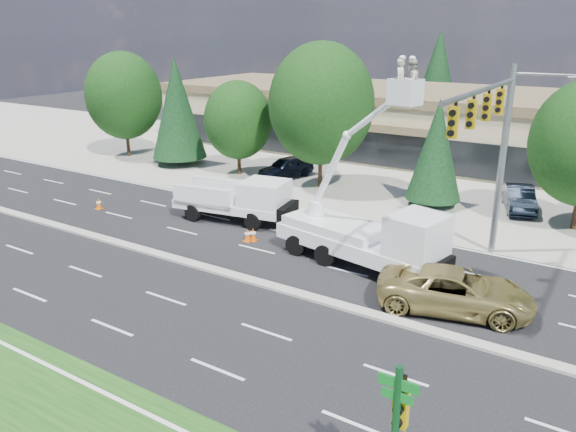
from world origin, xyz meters
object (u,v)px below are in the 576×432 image
Objects in this scene: bucket_truck at (371,228)px; minivan at (455,290)px; utility_pickup at (240,204)px; street_sign_pole at (397,427)px; signal_mast at (495,137)px.

bucket_truck is 4.99m from minivan.
utility_pickup is 14.20m from minivan.
street_sign_pole is at bearing -52.33° from bucket_truck.
street_sign_pole is (1.97, -15.45, -3.61)m from signal_mast.
utility_pickup is at bearing 177.44° from bucket_truck.
minivan is at bearing -26.34° from utility_pickup.
signal_mast is 7.14m from minivan.
utility_pickup is 1.15× the size of minivan.
street_sign_pole is 10.85m from minivan.
street_sign_pole is at bearing -82.73° from signal_mast.
minivan is (4.47, -1.88, -1.15)m from bucket_truck.
minivan is at bearing -87.51° from signal_mast.
signal_mast is 1.48× the size of utility_pickup.
bucket_truck is 1.59× the size of minivan.
bucket_truck reaches higher than signal_mast.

